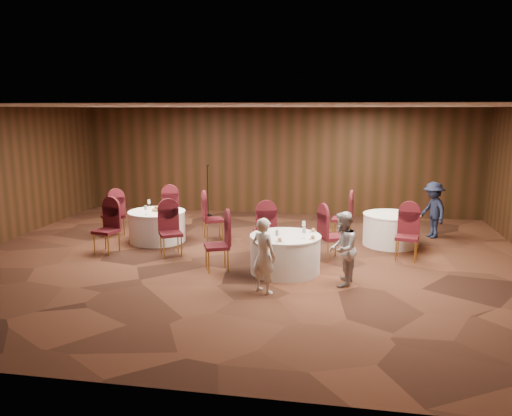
% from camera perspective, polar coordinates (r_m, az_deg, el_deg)
% --- Properties ---
extents(ground, '(12.00, 12.00, 0.00)m').
position_cam_1_polar(ground, '(10.59, -1.26, -6.02)').
color(ground, black).
rests_on(ground, ground).
extents(room_shell, '(12.00, 12.00, 12.00)m').
position_cam_1_polar(room_shell, '(10.18, -1.30, 4.60)').
color(room_shell, silver).
rests_on(room_shell, ground).
extents(table_main, '(1.38, 1.38, 0.74)m').
position_cam_1_polar(table_main, '(9.78, 3.36, -5.21)').
color(table_main, silver).
rests_on(table_main, ground).
extents(table_left, '(1.36, 1.36, 0.74)m').
position_cam_1_polar(table_left, '(12.26, -11.22, -2.02)').
color(table_left, silver).
rests_on(table_left, ground).
extents(table_right, '(1.31, 1.31, 0.74)m').
position_cam_1_polar(table_right, '(12.12, 15.16, -2.36)').
color(table_right, silver).
rests_on(table_right, ground).
extents(chairs_main, '(2.92, 2.05, 1.00)m').
position_cam_1_polar(chairs_main, '(10.47, 1.87, -3.38)').
color(chairs_main, '#3B0F0B').
rests_on(chairs_main, ground).
extents(chairs_left, '(3.30, 3.01, 1.00)m').
position_cam_1_polar(chairs_left, '(12.20, -11.38, -1.50)').
color(chairs_left, '#3B0F0B').
rests_on(chairs_left, ground).
extents(chairs_right, '(1.96, 2.15, 1.00)m').
position_cam_1_polar(chairs_right, '(11.66, 13.11, -2.16)').
color(chairs_right, '#3B0F0B').
rests_on(chairs_right, ground).
extents(tabletop_main, '(1.04, 1.00, 0.22)m').
position_cam_1_polar(tabletop_main, '(9.56, 4.49, -2.74)').
color(tabletop_main, silver).
rests_on(tabletop_main, table_main).
extents(tabletop_left, '(0.79, 0.83, 0.22)m').
position_cam_1_polar(tabletop_left, '(12.18, -11.29, 0.03)').
color(tabletop_left, silver).
rests_on(tabletop_left, table_left).
extents(tabletop_right, '(0.08, 0.08, 0.22)m').
position_cam_1_polar(tabletop_right, '(11.83, 16.33, -0.15)').
color(tabletop_right, silver).
rests_on(tabletop_right, table_right).
extents(mic_stand, '(0.24, 0.24, 1.53)m').
position_cam_1_polar(mic_stand, '(14.97, -5.51, 0.78)').
color(mic_stand, black).
rests_on(mic_stand, ground).
extents(woman_a, '(0.58, 0.52, 1.33)m').
position_cam_1_polar(woman_a, '(8.61, 0.88, -5.45)').
color(woman_a, silver).
rests_on(woman_a, ground).
extents(woman_b, '(0.62, 0.74, 1.36)m').
position_cam_1_polar(woman_b, '(9.10, 9.85, -4.62)').
color(woman_b, '#B8B7BD').
rests_on(woman_b, ground).
extents(man_c, '(0.81, 1.03, 1.39)m').
position_cam_1_polar(man_c, '(13.06, 19.58, -0.22)').
color(man_c, '#151B31').
rests_on(man_c, ground).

